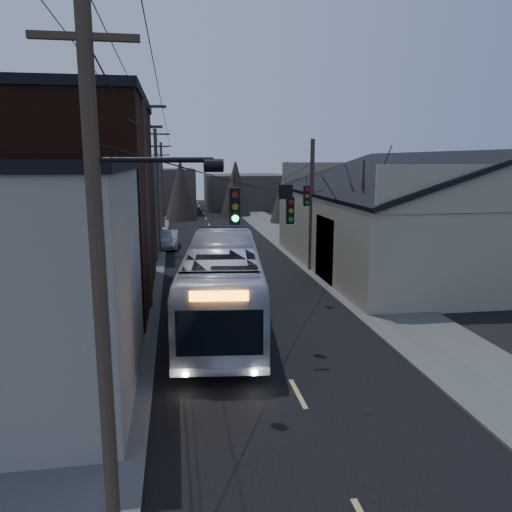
% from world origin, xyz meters
% --- Properties ---
extents(road_surface, '(9.00, 110.00, 0.02)m').
position_xyz_m(road_surface, '(0.00, 30.00, 0.01)').
color(road_surface, black).
rests_on(road_surface, ground).
extents(sidewalk_left, '(4.00, 110.00, 0.12)m').
position_xyz_m(sidewalk_left, '(-6.50, 30.00, 0.06)').
color(sidewalk_left, '#474744').
rests_on(sidewalk_left, ground).
extents(sidewalk_right, '(4.00, 110.00, 0.12)m').
position_xyz_m(sidewalk_right, '(6.50, 30.00, 0.06)').
color(sidewalk_right, '#474744').
rests_on(sidewalk_right, ground).
extents(building_brick, '(10.00, 12.00, 10.00)m').
position_xyz_m(building_brick, '(-10.00, 20.00, 5.00)').
color(building_brick, black).
rests_on(building_brick, ground).
extents(building_left_far, '(9.00, 14.00, 7.00)m').
position_xyz_m(building_left_far, '(-9.50, 36.00, 3.50)').
color(building_left_far, '#37312C').
rests_on(building_left_far, ground).
extents(warehouse, '(16.16, 20.60, 7.73)m').
position_xyz_m(warehouse, '(13.00, 25.00, 2.70)').
color(warehouse, gray).
rests_on(warehouse, ground).
extents(building_far_left, '(10.00, 12.00, 6.00)m').
position_xyz_m(building_far_left, '(-6.00, 65.00, 3.00)').
color(building_far_left, '#37312C').
rests_on(building_far_left, ground).
extents(building_far_right, '(12.00, 14.00, 5.00)m').
position_xyz_m(building_far_right, '(7.00, 70.00, 2.50)').
color(building_far_right, '#37312C').
rests_on(building_far_right, ground).
extents(bare_tree, '(0.40, 0.40, 7.20)m').
position_xyz_m(bare_tree, '(6.50, 20.00, 3.60)').
color(bare_tree, black).
rests_on(bare_tree, ground).
extents(utility_lines, '(11.24, 45.28, 10.50)m').
position_xyz_m(utility_lines, '(-3.11, 24.14, 4.95)').
color(utility_lines, '#382B1E').
rests_on(utility_lines, ground).
extents(bus, '(4.54, 13.69, 3.74)m').
position_xyz_m(bus, '(-1.68, 15.19, 1.87)').
color(bus, silver).
rests_on(bus, ground).
extents(parked_car, '(1.77, 4.47, 1.45)m').
position_xyz_m(parked_car, '(-4.30, 35.28, 0.72)').
color(parked_car, '#9C9FA3').
rests_on(parked_car, ground).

